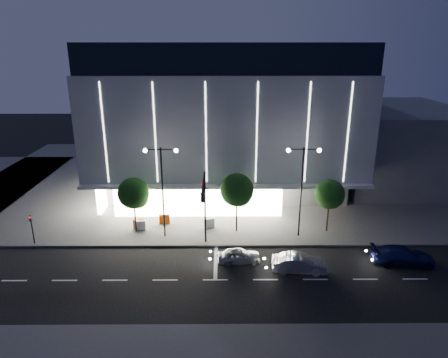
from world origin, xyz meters
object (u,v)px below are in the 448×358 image
car_lead (239,256)px  barrier_a (139,224)px  barrier_c (165,219)px  car_third (403,256)px  ped_signal_far (32,227)px  car_second (299,263)px  street_lamp_east (302,179)px  tree_right (330,196)px  tree_left (134,195)px  barrier_b (140,225)px  barrier_d (209,223)px  street_lamp_west (162,179)px  tree_mid (237,192)px  traffic_mast (204,199)px

car_lead → barrier_a: size_ratio=3.43×
barrier_c → barrier_a: bearing=-160.3°
car_third → barrier_c: (-21.34, 7.89, -0.10)m
ped_signal_far → car_second: ped_signal_far is taller
street_lamp_east → ped_signal_far: 25.37m
tree_right → barrier_a: (-18.90, 0.67, -3.23)m
ped_signal_far → tree_left: bearing=15.6°
ped_signal_far → barrier_b: bearing=16.7°
tree_left → street_lamp_east: bearing=-3.7°
car_lead → barrier_d: 7.07m
street_lamp_west → ped_signal_far: 12.76m
tree_mid → barrier_b: 10.33m
traffic_mast → tree_left: (-6.97, 3.68, -0.99)m
ped_signal_far → barrier_d: size_ratio=2.73×
barrier_b → street_lamp_east: bearing=-5.3°
tree_left → barrier_d: size_ratio=5.20×
street_lamp_east → barrier_b: size_ratio=8.18×
car_third → barrier_b: 24.42m
barrier_c → street_lamp_west: bearing=-86.2°
street_lamp_west → barrier_a: size_ratio=8.18×
tree_mid → car_second: tree_mid is taller
street_lamp_east → barrier_c: street_lamp_east is taller
street_lamp_west → barrier_c: 6.01m
tree_left → car_second: (14.88, -7.30, -3.30)m
barrier_a → car_lead: bearing=-52.9°
car_third → tree_mid: bearing=71.1°
street_lamp_east → car_third: (7.94, -5.10, -5.20)m
barrier_b → barrier_d: (6.87, 0.42, 0.00)m
car_second → barrier_b: (-14.53, 7.60, -0.09)m
barrier_d → barrier_b: bearing=164.3°
traffic_mast → tree_left: bearing=152.2°
street_lamp_west → tree_left: 3.69m
street_lamp_east → ped_signal_far: (-25.00, -1.50, -4.07)m
street_lamp_west → barrier_b: (-2.62, 1.32, -5.31)m
traffic_mast → car_lead: traffic_mast is taller
car_second → barrier_c: bearing=58.1°
street_lamp_east → street_lamp_west: bearing=180.0°
tree_left → barrier_c: bearing=34.5°
street_lamp_west → ped_signal_far: street_lamp_west is taller
street_lamp_west → barrier_d: (4.25, 1.74, -5.31)m
tree_left → car_third: bearing=-14.4°
tree_right → barrier_d: size_ratio=5.01×
street_lamp_west → car_third: bearing=-13.7°
ped_signal_far → car_third: ped_signal_far is taller
traffic_mast → car_third: bearing=-8.2°
car_lead → car_second: (4.93, -1.50, 0.09)m
barrier_d → tree_right: bearing=-22.6°
car_second → barrier_b: size_ratio=4.06×
tree_left → car_lead: 12.02m
street_lamp_west → tree_left: size_ratio=1.57×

